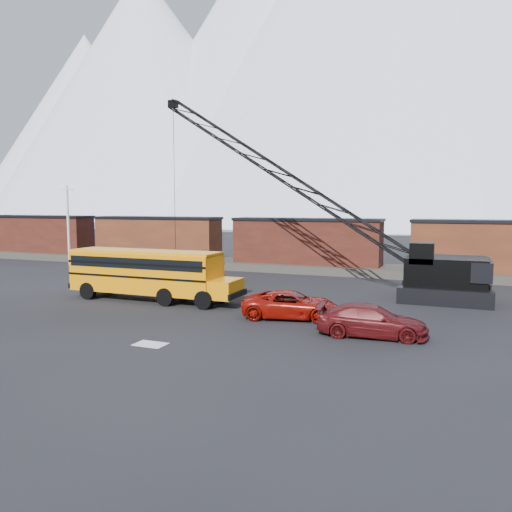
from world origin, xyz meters
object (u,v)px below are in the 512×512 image
Objects in this scene: red_pickup at (291,305)px; maroon_suv at (372,321)px; crawler_crane at (290,179)px; school_bus at (150,273)px.

maroon_suv is at bearing -127.43° from red_pickup.
crawler_crane is at bearing 28.86° from maroon_suv.
school_bus is 2.21× the size of red_pickup.
crawler_crane reaches higher than red_pickup.
crawler_crane reaches higher than maroon_suv.
school_bus is 14.97m from maroon_suv.
red_pickup is at bearing -8.06° from school_bus.
school_bus reaches higher than maroon_suv.
crawler_crane is at bearing 6.81° from red_pickup.
crawler_crane is (6.71, 7.91, 6.09)m from school_bus.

